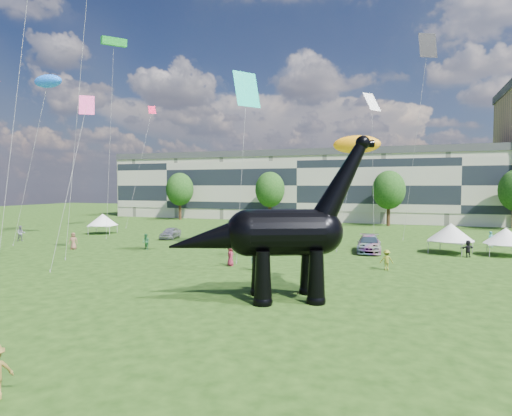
% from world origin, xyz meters
% --- Properties ---
extents(ground, '(220.00, 220.00, 0.00)m').
position_xyz_m(ground, '(0.00, 0.00, 0.00)').
color(ground, '#16330C').
rests_on(ground, ground).
extents(terrace_row, '(78.00, 11.00, 12.00)m').
position_xyz_m(terrace_row, '(-8.00, 62.00, 6.00)').
color(terrace_row, beige).
rests_on(terrace_row, ground).
extents(tree_far_left, '(5.20, 5.20, 9.44)m').
position_xyz_m(tree_far_left, '(-30.00, 53.00, 6.29)').
color(tree_far_left, '#382314').
rests_on(tree_far_left, ground).
extents(tree_mid_left, '(5.20, 5.20, 9.44)m').
position_xyz_m(tree_mid_left, '(-12.00, 53.00, 6.29)').
color(tree_mid_left, '#382314').
rests_on(tree_mid_left, ground).
extents(tree_mid_right, '(5.20, 5.20, 9.44)m').
position_xyz_m(tree_mid_right, '(8.00, 53.00, 6.29)').
color(tree_mid_right, '#382314').
rests_on(tree_mid_right, ground).
extents(dinosaur_sculpture, '(11.45, 6.53, 9.70)m').
position_xyz_m(dinosaur_sculpture, '(4.09, 4.48, 3.66)').
color(dinosaur_sculpture, black).
rests_on(dinosaur_sculpture, ground).
extents(car_silver, '(2.32, 4.30, 1.39)m').
position_xyz_m(car_silver, '(-16.39, 26.88, 0.70)').
color(car_silver, silver).
rests_on(car_silver, ground).
extents(car_grey, '(4.48, 2.06, 1.42)m').
position_xyz_m(car_grey, '(-2.20, 22.44, 0.71)').
color(car_grey, slate).
rests_on(car_grey, ground).
extents(car_white, '(6.19, 4.05, 1.58)m').
position_xyz_m(car_white, '(-4.75, 28.37, 0.79)').
color(car_white, silver).
rests_on(car_white, ground).
extents(car_dark, '(2.68, 5.65, 1.59)m').
position_xyz_m(car_dark, '(7.48, 24.05, 0.80)').
color(car_dark, '#595960').
rests_on(car_dark, ground).
extents(gazebo_near, '(5.45, 5.45, 2.88)m').
position_xyz_m(gazebo_near, '(14.89, 25.97, 2.02)').
color(gazebo_near, silver).
rests_on(gazebo_near, ground).
extents(gazebo_far, '(4.01, 4.01, 2.60)m').
position_xyz_m(gazebo_far, '(19.52, 26.06, 1.82)').
color(gazebo_far, white).
rests_on(gazebo_far, ground).
extents(gazebo_left, '(4.87, 4.87, 2.70)m').
position_xyz_m(gazebo_left, '(-27.69, 28.36, 1.90)').
color(gazebo_left, white).
rests_on(gazebo_left, ground).
extents(visitors, '(51.67, 41.96, 1.82)m').
position_xyz_m(visitors, '(-3.69, 15.23, 0.84)').
color(visitors, brown).
rests_on(visitors, ground).
extents(kites, '(59.42, 47.23, 28.22)m').
position_xyz_m(kites, '(-8.78, 19.66, 16.82)').
color(kites, '#EF0F3D').
rests_on(kites, ground).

